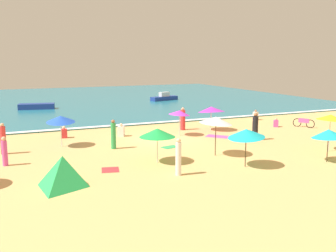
% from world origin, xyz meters
% --- Properties ---
extents(ground_plane, '(60.00, 60.00, 0.00)m').
position_xyz_m(ground_plane, '(0.00, 0.00, 0.00)').
color(ground_plane, '#E5B26B').
extents(ocean_water, '(60.00, 44.00, 0.10)m').
position_xyz_m(ocean_water, '(0.00, 28.00, 0.05)').
color(ocean_water, teal).
rests_on(ocean_water, ground_plane).
extents(wave_breaker_foam, '(57.00, 0.70, 0.01)m').
position_xyz_m(wave_breaker_foam, '(0.00, 6.30, 0.10)').
color(wave_breaker_foam, white).
rests_on(wave_breaker_foam, ocean_water).
extents(beach_umbrella_0, '(2.53, 2.52, 2.40)m').
position_xyz_m(beach_umbrella_0, '(1.14, -5.59, 2.12)').
color(beach_umbrella_0, '#4C3823').
rests_on(beach_umbrella_0, ground_plane).
extents(beach_umbrella_1, '(2.46, 2.44, 2.14)m').
position_xyz_m(beach_umbrella_1, '(1.37, -8.31, 1.81)').
color(beach_umbrella_1, '#4C3823').
rests_on(beach_umbrella_1, ground_plane).
extents(beach_umbrella_2, '(1.87, 1.85, 2.38)m').
position_xyz_m(beach_umbrella_2, '(8.08, -7.53, 2.12)').
color(beach_umbrella_2, silver).
rests_on(beach_umbrella_2, ground_plane).
extents(beach_umbrella_3, '(2.38, 2.39, 1.91)m').
position_xyz_m(beach_umbrella_3, '(6.06, -9.38, 1.61)').
color(beach_umbrella_3, '#4C3823').
rests_on(beach_umbrella_3, ground_plane).
extents(beach_umbrella_5, '(2.57, 2.57, 1.92)m').
position_xyz_m(beach_umbrella_5, '(-2.59, -5.64, 1.68)').
color(beach_umbrella_5, silver).
rests_on(beach_umbrella_5, ground_plane).
extents(beach_umbrella_6, '(2.14, 2.18, 2.01)m').
position_xyz_m(beach_umbrella_6, '(4.97, 1.54, 1.69)').
color(beach_umbrella_6, silver).
rests_on(beach_umbrella_6, ground_plane).
extents(beach_umbrella_8, '(1.76, 1.75, 1.95)m').
position_xyz_m(beach_umbrella_8, '(1.76, 0.66, 1.72)').
color(beach_umbrella_8, silver).
rests_on(beach_umbrella_8, ground_plane).
extents(beach_umbrella_9, '(2.07, 2.10, 2.13)m').
position_xyz_m(beach_umbrella_9, '(-6.81, 0.49, 1.82)').
color(beach_umbrella_9, silver).
rests_on(beach_umbrella_9, ground_plane).
extents(beach_tent, '(2.72, 2.94, 1.40)m').
position_xyz_m(beach_tent, '(-8.00, -7.61, 0.70)').
color(beach_tent, green).
rests_on(beach_tent, ground_plane).
extents(parked_bicycle, '(0.92, 1.63, 0.76)m').
position_xyz_m(parked_bicycle, '(12.76, -0.35, 0.38)').
color(parked_bicycle, black).
rests_on(parked_bicycle, ground_plane).
extents(beachgoer_0, '(0.50, 0.50, 0.87)m').
position_xyz_m(beachgoer_0, '(-6.22, 3.26, 0.37)').
color(beachgoer_0, red).
rests_on(beachgoer_0, ground_plane).
extents(beachgoer_1, '(0.29, 0.29, 1.87)m').
position_xyz_m(beachgoer_1, '(-2.54, -8.24, 0.90)').
color(beachgoer_1, white).
rests_on(beachgoer_1, ground_plane).
extents(beachgoer_2, '(0.37, 0.37, 1.88)m').
position_xyz_m(beachgoer_2, '(-3.89, -1.47, 0.89)').
color(beachgoer_2, green).
rests_on(beachgoer_2, ground_plane).
extents(beachgoer_3, '(0.47, 0.47, 1.81)m').
position_xyz_m(beachgoer_3, '(3.01, 2.63, 0.84)').
color(beachgoer_3, red).
rests_on(beachgoer_3, ground_plane).
extents(beachgoer_4, '(0.63, 0.63, 0.97)m').
position_xyz_m(beachgoer_4, '(-2.28, 2.17, 0.41)').
color(beachgoer_4, white).
rests_on(beachgoer_4, ground_plane).
extents(beachgoer_6, '(0.48, 0.48, 0.95)m').
position_xyz_m(beachgoer_6, '(11.40, 4.41, 0.41)').
color(beachgoer_6, white).
rests_on(beachgoer_6, ground_plane).
extents(beachgoer_7, '(0.47, 0.47, 1.89)m').
position_xyz_m(beachgoer_7, '(-10.31, -0.12, 0.89)').
color(beachgoer_7, red).
rests_on(beachgoer_7, ground_plane).
extents(beachgoer_8, '(0.30, 0.30, 1.60)m').
position_xyz_m(beachgoer_8, '(-10.30, -2.93, 0.78)').
color(beachgoer_8, '#D84CA5').
rests_on(beachgoer_8, ground_plane).
extents(beachgoer_9, '(0.56, 0.56, 1.95)m').
position_xyz_m(beachgoer_9, '(5.92, -2.95, 0.91)').
color(beachgoer_9, black).
rests_on(beachgoer_9, ground_plane).
extents(beachgoer_10, '(0.52, 0.52, 0.76)m').
position_xyz_m(beachgoer_10, '(10.73, 0.68, 0.32)').
color(beachgoer_10, '#D84CA5').
rests_on(beachgoer_10, ground_plane).
extents(beach_towel_0, '(1.28, 1.02, 0.01)m').
position_xyz_m(beach_towel_0, '(-0.42, -2.53, 0.01)').
color(beach_towel_0, green).
rests_on(beach_towel_0, ground_plane).
extents(beach_towel_1, '(1.89, 1.95, 0.01)m').
position_xyz_m(beach_towel_1, '(4.21, -0.83, 0.01)').
color(beach_towel_1, '#D84CA5').
rests_on(beach_towel_1, ground_plane).
extents(beach_towel_2, '(1.10, 1.20, 0.01)m').
position_xyz_m(beach_towel_2, '(-5.38, -6.01, 0.01)').
color(beach_towel_2, red).
rests_on(beach_towel_2, ground_plane).
extents(small_boat_0, '(4.06, 2.08, 1.09)m').
position_xyz_m(small_boat_0, '(9.95, 22.48, 0.46)').
color(small_boat_0, navy).
rests_on(small_boat_0, ocean_water).
extents(small_boat_1, '(4.00, 2.09, 0.60)m').
position_xyz_m(small_boat_1, '(-6.51, 20.02, 0.40)').
color(small_boat_1, navy).
rests_on(small_boat_1, ocean_water).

